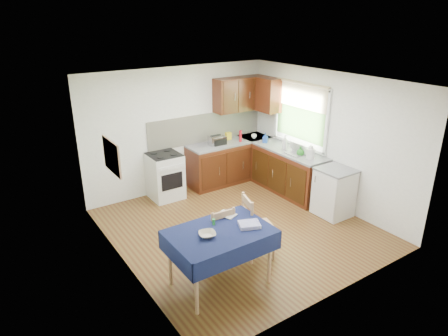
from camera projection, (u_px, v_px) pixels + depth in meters
floor at (239, 227)px, 6.86m from camera, size 4.20×4.20×0.00m
ceiling at (241, 81)px, 5.95m from camera, size 4.00×4.20×0.02m
wall_back at (179, 130)px, 8.03m from camera, size 4.00×0.02×2.50m
wall_front at (343, 209)px, 4.78m from camera, size 4.00×0.02×2.50m
wall_left at (120, 188)px, 5.37m from camera, size 0.02×4.20×2.50m
wall_right at (327, 139)px, 7.45m from camera, size 0.02×4.20×2.50m
base_cabinets at (257, 167)px, 8.38m from camera, size 1.90×2.30×0.86m
worktop_back at (230, 142)px, 8.48m from camera, size 1.90×0.60×0.04m
worktop_right at (290, 151)px, 7.93m from camera, size 0.60×1.70×0.04m
worktop_corner at (254, 137)px, 8.82m from camera, size 0.60×0.60×0.04m
splashback at (207, 127)px, 8.38m from camera, size 2.70×0.02×0.60m
upper_cabinets at (249, 94)px, 8.37m from camera, size 1.20×0.85×0.70m
stove at (165, 176)px, 7.83m from camera, size 0.60×0.61×0.92m
window at (301, 111)px, 7.83m from camera, size 0.04×1.48×1.26m
fridge at (334, 192)px, 7.16m from camera, size 0.58×0.60×0.89m
corkboard at (112, 157)px, 5.49m from camera, size 0.04×0.62×0.47m
dining_table at (220, 238)px, 5.21m from camera, size 1.33×0.90×0.81m
chair_far at (219, 234)px, 5.71m from camera, size 0.44×0.44×0.93m
chair_near at (256, 225)px, 5.87m from camera, size 0.55×0.55×1.00m
toaster at (216, 140)px, 8.20m from camera, size 0.28×0.18×0.22m
sandwich_press at (218, 140)px, 8.25m from camera, size 0.29×0.25×0.17m
sauce_bottle at (240, 136)px, 8.40m from camera, size 0.06×0.06×0.24m
yellow_packet at (228, 136)px, 8.54m from camera, size 0.14×0.12×0.16m
dish_rack at (298, 152)px, 7.73m from camera, size 0.43×0.33×0.21m
kettle at (311, 153)px, 7.42m from camera, size 0.16×0.16×0.26m
cup at (254, 136)px, 8.65m from camera, size 0.14×0.14×0.09m
soap_bottle_a at (285, 142)px, 7.91m from camera, size 0.16×0.16×0.29m
soap_bottle_b at (265, 138)px, 8.34m from camera, size 0.13×0.13×0.21m
soap_bottle_c at (300, 151)px, 7.58m from camera, size 0.20×0.20×0.18m
plate_bowl at (207, 234)px, 5.04m from camera, size 0.28×0.28×0.05m
book at (223, 217)px, 5.50m from camera, size 0.25×0.29×0.02m
spice_jar at (214, 222)px, 5.31m from camera, size 0.04×0.04×0.08m
tea_towel at (249, 225)px, 5.28m from camera, size 0.33×0.30×0.05m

